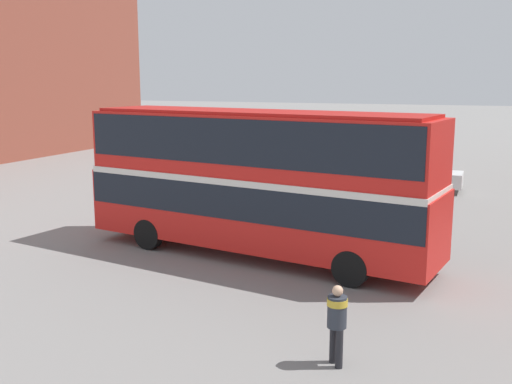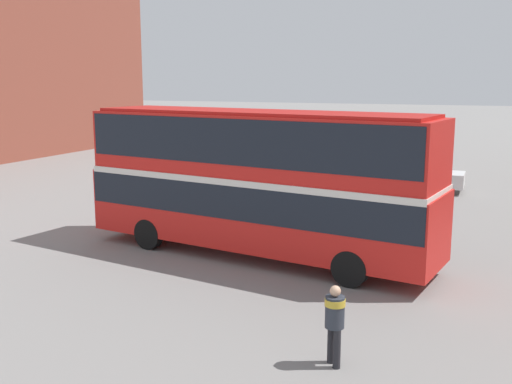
% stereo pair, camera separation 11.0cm
% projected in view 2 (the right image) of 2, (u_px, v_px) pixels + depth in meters
% --- Properties ---
extents(ground_plane, '(240.00, 240.00, 0.00)m').
position_uv_depth(ground_plane, '(229.00, 249.00, 19.73)').
color(ground_plane, gray).
extents(double_decker_bus, '(11.68, 4.31, 4.57)m').
position_uv_depth(double_decker_bus, '(256.00, 174.00, 18.49)').
color(double_decker_bus, red).
rests_on(double_decker_bus, ground_plane).
extents(pedestrian_foreground, '(0.57, 0.57, 1.63)m').
position_uv_depth(pedestrian_foreground, '(335.00, 317.00, 11.52)').
color(pedestrian_foreground, '#232328').
rests_on(pedestrian_foreground, ground_plane).
extents(parked_car_kerb_near, '(4.80, 2.81, 1.47)m').
position_uv_depth(parked_car_kerb_near, '(332.00, 161.00, 35.27)').
color(parked_car_kerb_near, navy).
rests_on(parked_car_kerb_near, ground_plane).
extents(parked_car_kerb_far, '(4.07, 1.96, 1.61)m').
position_uv_depth(parked_car_kerb_far, '(183.00, 173.00, 30.53)').
color(parked_car_kerb_far, black).
rests_on(parked_car_kerb_far, ground_plane).
extents(parked_car_side_street, '(4.22, 1.82, 1.56)m').
position_uv_depth(parked_car_side_street, '(419.00, 175.00, 29.93)').
color(parked_car_side_street, silver).
rests_on(parked_car_side_street, ground_plane).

